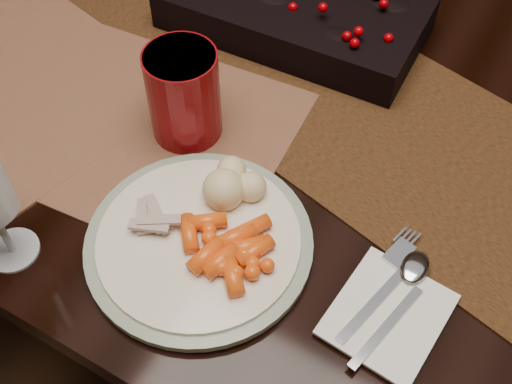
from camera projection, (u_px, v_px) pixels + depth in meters
The scene contains 13 objects.
floor at pixel (314, 322), 1.50m from camera, with size 5.00×5.00×0.00m, color black.
dining_table at pixel (329, 234), 1.20m from camera, with size 1.80×1.00×0.75m, color black.
table_runner at pixel (315, 84), 0.90m from camera, with size 1.51×0.31×0.00m, color black.
centerpiece at pixel (295, 6), 0.94m from camera, with size 0.38×0.20×0.08m, color black, non-canonical shape.
placemat_main at pixel (126, 123), 0.86m from camera, with size 0.43×0.32×0.00m, color #8E573E.
dinner_plate at pixel (199, 242), 0.73m from camera, with size 0.26×0.26×0.01m, color #F6E8CD.
baby_carrots at pixel (221, 247), 0.71m from camera, with size 0.10×0.08×0.02m, color #FF5612, non-canonical shape.
mashed_potatoes at pixel (229, 180), 0.75m from camera, with size 0.09×0.08×0.05m, color tan, non-canonical shape.
turkey_shreds at pixel (148, 220), 0.73m from camera, with size 0.07×0.06×0.02m, color tan, non-canonical shape.
napkin at pixel (388, 314), 0.68m from camera, with size 0.11×0.13×0.00m, color white.
fork at pixel (380, 291), 0.69m from camera, with size 0.02×0.15×0.00m, color silver, non-canonical shape.
spoon at pixel (396, 308), 0.68m from camera, with size 0.03×0.15×0.00m, color silver, non-canonical shape.
red_cup at pixel (184, 95), 0.80m from camera, with size 0.09×0.09×0.13m, color maroon.
Camera 1 is at (0.21, -0.64, 1.38)m, focal length 45.00 mm.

